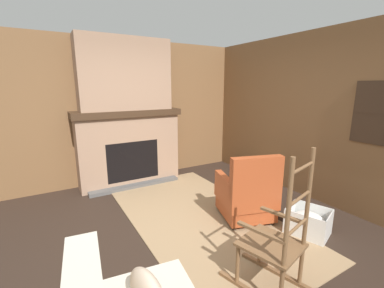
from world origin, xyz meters
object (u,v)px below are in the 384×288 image
object	(u,v)px
laundry_basket	(308,221)
storage_case	(152,104)
firewood_stack	(248,174)
oil_lamp_vase	(86,106)
armchair	(247,196)
rocking_chair	(276,246)

from	to	relation	value
laundry_basket	storage_case	xyz separation A→B (m)	(-2.89, -0.86, 1.30)
firewood_stack	storage_case	distance (m)	2.29
firewood_stack	storage_case	xyz separation A→B (m)	(-1.08, -1.52, 1.34)
oil_lamp_vase	storage_case	world-z (taller)	oil_lamp_vase
firewood_stack	oil_lamp_vase	xyz separation A→B (m)	(-1.08, -2.70, 1.35)
armchair	oil_lamp_vase	size ratio (longest dim) A/B	3.68
rocking_chair	firewood_stack	size ratio (longest dim) A/B	2.73
armchair	firewood_stack	bearing A→B (deg)	-25.88
rocking_chair	oil_lamp_vase	size ratio (longest dim) A/B	5.05
rocking_chair	storage_case	world-z (taller)	storage_case
laundry_basket	storage_case	distance (m)	3.28
laundry_basket	oil_lamp_vase	world-z (taller)	oil_lamp_vase
rocking_chair	firewood_stack	world-z (taller)	rocking_chair
oil_lamp_vase	laundry_basket	bearing A→B (deg)	35.30
armchair	firewood_stack	size ratio (longest dim) A/B	1.99
firewood_stack	storage_case	size ratio (longest dim) A/B	1.73
rocking_chair	laundry_basket	xyz separation A→B (m)	(-0.42, 1.07, -0.27)
rocking_chair	oil_lamp_vase	distance (m)	3.60
oil_lamp_vase	armchair	bearing A→B (deg)	35.89
rocking_chair	laundry_basket	size ratio (longest dim) A/B	2.27
laundry_basket	firewood_stack	bearing A→B (deg)	160.06
laundry_basket	storage_case	world-z (taller)	storage_case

